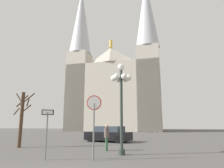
{
  "coord_description": "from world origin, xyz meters",
  "views": [
    {
      "loc": [
        3.16,
        -5.7,
        1.65
      ],
      "look_at": [
        -1.01,
        20.72,
        6.92
      ],
      "focal_mm": 32.27,
      "sensor_mm": 36.0,
      "label": 1
    }
  ],
  "objects_px": {
    "bare_tree": "(22,116)",
    "street_lamp": "(121,90)",
    "stop_sign": "(94,115)",
    "pedestrian_walking": "(107,135)",
    "one_way_arrow_sign": "(47,128)",
    "parked_car_near_black": "(109,134)",
    "cathedral": "(115,82)"
  },
  "relations": [
    {
      "from": "parked_car_near_black",
      "to": "stop_sign",
      "type": "bearing_deg",
      "value": -84.3
    },
    {
      "from": "stop_sign",
      "to": "one_way_arrow_sign",
      "type": "bearing_deg",
      "value": -171.97
    },
    {
      "from": "pedestrian_walking",
      "to": "street_lamp",
      "type": "bearing_deg",
      "value": -54.54
    },
    {
      "from": "street_lamp",
      "to": "stop_sign",
      "type": "bearing_deg",
      "value": -122.47
    },
    {
      "from": "bare_tree",
      "to": "pedestrian_walking",
      "type": "distance_m",
      "value": 6.52
    },
    {
      "from": "stop_sign",
      "to": "pedestrian_walking",
      "type": "xyz_separation_m",
      "value": [
        0.0,
        3.34,
        -1.1
      ]
    },
    {
      "from": "one_way_arrow_sign",
      "to": "parked_car_near_black",
      "type": "relative_size",
      "value": 0.51
    },
    {
      "from": "street_lamp",
      "to": "bare_tree",
      "type": "relative_size",
      "value": 1.28
    },
    {
      "from": "cathedral",
      "to": "street_lamp",
      "type": "relative_size",
      "value": 7.25
    },
    {
      "from": "cathedral",
      "to": "stop_sign",
      "type": "bearing_deg",
      "value": -83.32
    },
    {
      "from": "bare_tree",
      "to": "street_lamp",
      "type": "bearing_deg",
      "value": -17.01
    },
    {
      "from": "one_way_arrow_sign",
      "to": "pedestrian_walking",
      "type": "distance_m",
      "value": 4.29
    },
    {
      "from": "cathedral",
      "to": "bare_tree",
      "type": "height_order",
      "value": "cathedral"
    },
    {
      "from": "cathedral",
      "to": "stop_sign",
      "type": "xyz_separation_m",
      "value": [
        4.28,
        -36.59,
        -9.33
      ]
    },
    {
      "from": "stop_sign",
      "to": "pedestrian_walking",
      "type": "relative_size",
      "value": 1.87
    },
    {
      "from": "one_way_arrow_sign",
      "to": "street_lamp",
      "type": "distance_m",
      "value": 4.44
    },
    {
      "from": "bare_tree",
      "to": "parked_car_near_black",
      "type": "bearing_deg",
      "value": 44.79
    },
    {
      "from": "cathedral",
      "to": "street_lamp",
      "type": "xyz_separation_m",
      "value": [
        5.41,
        -34.83,
        -7.88
      ]
    },
    {
      "from": "street_lamp",
      "to": "pedestrian_walking",
      "type": "distance_m",
      "value": 3.2
    },
    {
      "from": "parked_car_near_black",
      "to": "pedestrian_walking",
      "type": "height_order",
      "value": "pedestrian_walking"
    },
    {
      "from": "cathedral",
      "to": "parked_car_near_black",
      "type": "xyz_separation_m",
      "value": [
        3.34,
        -27.15,
        -10.72
      ]
    },
    {
      "from": "street_lamp",
      "to": "bare_tree",
      "type": "distance_m",
      "value": 7.96
    },
    {
      "from": "one_way_arrow_sign",
      "to": "bare_tree",
      "type": "distance_m",
      "value": 6.09
    },
    {
      "from": "cathedral",
      "to": "stop_sign",
      "type": "distance_m",
      "value": 38.01
    },
    {
      "from": "stop_sign",
      "to": "parked_car_near_black",
      "type": "bearing_deg",
      "value": 95.7
    },
    {
      "from": "cathedral",
      "to": "one_way_arrow_sign",
      "type": "xyz_separation_m",
      "value": [
        2.08,
        -36.91,
        -9.96
      ]
    },
    {
      "from": "stop_sign",
      "to": "street_lamp",
      "type": "xyz_separation_m",
      "value": [
        1.12,
        1.77,
        1.45
      ]
    },
    {
      "from": "stop_sign",
      "to": "street_lamp",
      "type": "distance_m",
      "value": 2.55
    },
    {
      "from": "parked_car_near_black",
      "to": "pedestrian_walking",
      "type": "bearing_deg",
      "value": -81.21
    },
    {
      "from": "bare_tree",
      "to": "pedestrian_walking",
      "type": "height_order",
      "value": "bare_tree"
    },
    {
      "from": "stop_sign",
      "to": "pedestrian_walking",
      "type": "bearing_deg",
      "value": 89.98
    },
    {
      "from": "pedestrian_walking",
      "to": "parked_car_near_black",
      "type": "bearing_deg",
      "value": 98.79
    }
  ]
}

